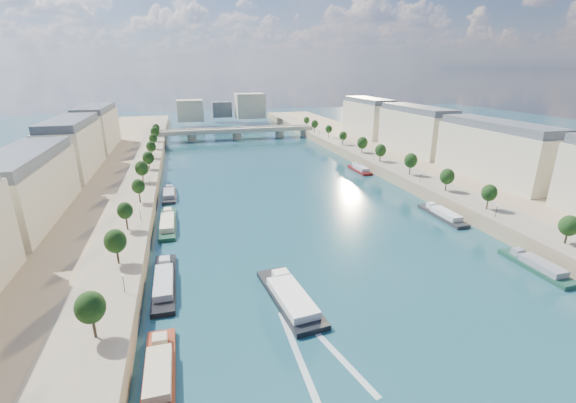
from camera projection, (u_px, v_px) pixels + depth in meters
ground at (285, 194)px, 157.16m from camera, size 700.00×700.00×0.00m
quay_left at (92, 204)px, 138.31m from camera, size 44.00×520.00×5.00m
quay_right at (438, 176)px, 174.39m from camera, size 44.00×520.00×5.00m
pave_left at (135, 193)px, 141.23m from camera, size 14.00×520.00×0.10m
pave_right at (409, 173)px, 169.80m from camera, size 14.00×520.00×0.10m
trees_left at (140, 177)px, 141.79m from camera, size 4.80×268.80×8.26m
trees_right at (395, 156)px, 176.65m from camera, size 4.80×268.80×8.26m
lamps_left at (145, 193)px, 132.36m from camera, size 0.36×200.36×4.28m
lamps_right at (395, 165)px, 172.34m from camera, size 0.36×200.36×4.28m
buildings_left at (53, 161)px, 141.44m from camera, size 16.00×226.00×23.20m
buildings_right at (450, 139)px, 184.05m from camera, size 16.00×226.00×23.20m
skyline at (227, 108)px, 353.31m from camera, size 79.00×42.00×22.00m
bridge at (237, 132)px, 279.06m from camera, size 112.00×12.00×8.15m
tour_barge at (290, 297)px, 84.33m from camera, size 9.95×26.05×3.62m
wake at (315, 351)px, 69.43m from camera, size 10.73×26.01×0.04m
moored_barges_left at (165, 278)px, 92.30m from camera, size 5.00×153.98×3.60m
moored_barges_right at (475, 233)px, 117.56m from camera, size 5.00×161.54×3.60m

